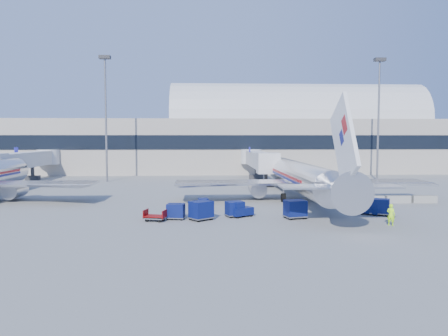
{
  "coord_description": "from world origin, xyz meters",
  "views": [
    {
      "loc": [
        -2.58,
        -49.83,
        8.0
      ],
      "look_at": [
        0.13,
        6.0,
        4.09
      ],
      "focal_mm": 35.0,
      "sensor_mm": 36.0,
      "label": 1
    }
  ],
  "objects": [
    {
      "name": "terminal",
      "position": [
        -13.6,
        55.96,
        7.52
      ],
      "size": [
        170.0,
        28.15,
        21.0
      ],
      "color": "#B2AA9E",
      "rests_on": "ground"
    },
    {
      "name": "airliner_main",
      "position": [
        10.0,
        4.51,
        2.93
      ],
      "size": [
        32.0,
        37.26,
        12.07
      ],
      "color": "silver",
      "rests_on": "ground"
    },
    {
      "name": "cart_train_a",
      "position": [
        0.63,
        -6.34,
        0.84
      ],
      "size": [
        2.13,
        1.87,
        1.57
      ],
      "rotation": [
        0.0,
        0.0,
        0.34
      ],
      "color": "#0A134E",
      "rests_on": "ground"
    },
    {
      "name": "cart_open_red",
      "position": [
        -7.14,
        -8.26,
        0.39
      ],
      "size": [
        2.29,
        1.86,
        0.54
      ],
      "rotation": [
        0.0,
        0.0,
        -0.25
      ],
      "color": "slate",
      "rests_on": "ground"
    },
    {
      "name": "barrier_mid",
      "position": [
        21.3,
        2.0,
        0.45
      ],
      "size": [
        3.0,
        0.55,
        0.9
      ],
      "primitive_type": "cube",
      "color": "#9E9E96",
      "rests_on": "ground"
    },
    {
      "name": "barrier_near",
      "position": [
        18.0,
        2.0,
        0.45
      ],
      "size": [
        3.0,
        0.55,
        0.9
      ],
      "primitive_type": "cube",
      "color": "#9E9E96",
      "rests_on": "ground"
    },
    {
      "name": "jetbridge_near",
      "position": [
        7.6,
        30.81,
        3.93
      ],
      "size": [
        4.4,
        27.5,
        6.25
      ],
      "color": "silver",
      "rests_on": "ground"
    },
    {
      "name": "tug_lead",
      "position": [
        1.21,
        -6.39,
        0.7
      ],
      "size": [
        2.6,
        2.25,
        1.53
      ],
      "rotation": [
        0.0,
        0.0,
        0.57
      ],
      "color": "#0A134E",
      "rests_on": "ground"
    },
    {
      "name": "jetbridge_mid",
      "position": [
        -34.4,
        30.81,
        3.93
      ],
      "size": [
        4.4,
        27.5,
        6.25
      ],
      "color": "silver",
      "rests_on": "ground"
    },
    {
      "name": "cart_train_c",
      "position": [
        -5.24,
        -7.42,
        0.82
      ],
      "size": [
        1.93,
        1.59,
        1.54
      ],
      "rotation": [
        0.0,
        0.0,
        -0.16
      ],
      "color": "#0A134E",
      "rests_on": "ground"
    },
    {
      "name": "cart_train_b",
      "position": [
        -2.76,
        -7.95,
        0.99
      ],
      "size": [
        2.66,
        2.57,
        1.86
      ],
      "rotation": [
        0.0,
        0.0,
        0.66
      ],
      "color": "#0A134E",
      "rests_on": "ground"
    },
    {
      "name": "cart_solo_far",
      "position": [
        15.63,
        -6.13,
        0.91
      ],
      "size": [
        2.38,
        2.19,
        1.7
      ],
      "rotation": [
        0.0,
        0.0,
        -0.48
      ],
      "color": "#0A134E",
      "rests_on": "ground"
    },
    {
      "name": "cart_solo_near",
      "position": [
        6.52,
        -7.57,
        0.98
      ],
      "size": [
        2.4,
        2.04,
        1.83
      ],
      "rotation": [
        0.0,
        0.0,
        0.25
      ],
      "color": "#0A134E",
      "rests_on": "ground"
    },
    {
      "name": "tug_left",
      "position": [
        -2.66,
        -2.78,
        0.67
      ],
      "size": [
        1.59,
        2.45,
        1.47
      ],
      "rotation": [
        0.0,
        0.0,
        1.79
      ],
      "color": "#0A134E",
      "rests_on": "ground"
    },
    {
      "name": "tug_right",
      "position": [
        14.61,
        -5.71,
        0.6
      ],
      "size": [
        2.18,
        2.1,
        1.32
      ],
      "rotation": [
        0.0,
        0.0,
        -0.73
      ],
      "color": "#0A134E",
      "rests_on": "ground"
    },
    {
      "name": "mast_east",
      "position": [
        30.0,
        30.0,
        14.79
      ],
      "size": [
        2.0,
        1.2,
        22.6
      ],
      "color": "slate",
      "rests_on": "ground"
    },
    {
      "name": "mast_west",
      "position": [
        -20.0,
        30.0,
        14.79
      ],
      "size": [
        2.0,
        1.2,
        22.6
      ],
      "color": "slate",
      "rests_on": "ground"
    },
    {
      "name": "ground",
      "position": [
        0.0,
        0.0,
        0.0
      ],
      "size": [
        260.0,
        260.0,
        0.0
      ],
      "primitive_type": "plane",
      "color": "gray",
      "rests_on": "ground"
    },
    {
      "name": "ramp_worker",
      "position": [
        14.49,
        -11.38,
        0.99
      ],
      "size": [
        0.86,
        0.82,
        1.98
      ],
      "primitive_type": "imported",
      "rotation": [
        0.0,
        0.0,
        2.48
      ],
      "color": "#A5FD1A",
      "rests_on": "ground"
    },
    {
      "name": "barrier_far",
      "position": [
        24.6,
        2.0,
        0.45
      ],
      "size": [
        3.0,
        0.55,
        0.9
      ],
      "primitive_type": "cube",
      "color": "#9E9E96",
      "rests_on": "ground"
    }
  ]
}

